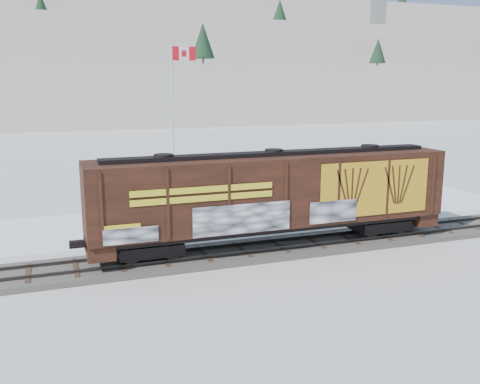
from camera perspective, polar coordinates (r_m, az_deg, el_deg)
name	(u,v)px	position (r m, az deg, el deg)	size (l,w,h in m)	color
ground	(278,250)	(27.73, 4.11, -6.24)	(500.00, 500.00, 0.00)	white
rail_track	(278,248)	(27.68, 4.12, -5.95)	(50.00, 3.40, 0.43)	#59544C
parking_strip	(231,216)	(34.44, -0.96, -2.63)	(40.00, 8.00, 0.03)	white
hillside	(81,62)	(164.33, -16.57, 13.19)	(360.00, 110.00, 93.00)	white
hopper_railcar	(273,193)	(26.82, 3.58, -0.10)	(18.38, 3.06, 4.72)	black
flagpole	(175,142)	(40.45, -6.98, 5.36)	(2.30, 0.90, 11.26)	silver
car_silver	(127,210)	(33.43, -11.92, -1.84)	(1.94, 4.82, 1.64)	#A8ABB0
car_white	(179,217)	(31.37, -6.55, -2.67)	(1.61, 4.61, 1.52)	white
car_dark	(268,206)	(33.88, 2.98, -1.52)	(2.15, 5.28, 1.53)	black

